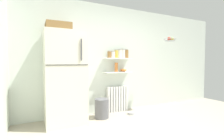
{
  "coord_description": "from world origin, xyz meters",
  "views": [
    {
      "loc": [
        -1.78,
        -1.66,
        1.21
      ],
      "look_at": [
        -0.2,
        1.6,
        1.05
      ],
      "focal_mm": 26.27,
      "sensor_mm": 36.0,
      "label": 1
    }
  ],
  "objects": [
    {
      "name": "storage_jar_3",
      "position": [
        0.15,
        1.89,
        1.43
      ],
      "size": [
        0.11,
        0.11,
        0.21
      ],
      "color": "silver",
      "rests_on": "wall_shelf_upper"
    },
    {
      "name": "storage_jar_0",
      "position": [
        -0.13,
        1.89,
        1.41
      ],
      "size": [
        0.09,
        0.09,
        0.17
      ],
      "color": "olive",
      "rests_on": "wall_shelf_upper"
    },
    {
      "name": "wall_shelf_lower",
      "position": [
        0.1,
        1.89,
        0.98
      ],
      "size": [
        0.69,
        0.22,
        0.02
      ],
      "primitive_type": "cube",
      "color": "white"
    },
    {
      "name": "ground_plane",
      "position": [
        0.0,
        0.5,
        0.0
      ],
      "size": [
        7.04,
        7.04,
        0.0
      ],
      "primitive_type": "plane",
      "color": "#B2A893"
    },
    {
      "name": "shelf_bowl",
      "position": [
        0.26,
        1.89,
        1.03
      ],
      "size": [
        0.16,
        0.16,
        0.07
      ],
      "primitive_type": "ellipsoid",
      "color": "orange",
      "rests_on": "wall_shelf_lower"
    },
    {
      "name": "storage_jar_4",
      "position": [
        0.24,
        1.89,
        1.44
      ],
      "size": [
        0.11,
        0.11,
        0.22
      ],
      "color": "silver",
      "rests_on": "wall_shelf_upper"
    },
    {
      "name": "pet_food_bowl",
      "position": [
        0.28,
        1.56,
        0.03
      ],
      "size": [
        0.17,
        0.17,
        0.05
      ],
      "primitive_type": "cylinder",
      "color": "#B7B7BC",
      "rests_on": "ground_plane"
    },
    {
      "name": "storage_jar_2",
      "position": [
        0.05,
        1.89,
        1.43
      ],
      "size": [
        0.09,
        0.09,
        0.2
      ],
      "color": "yellow",
      "rests_on": "wall_shelf_upper"
    },
    {
      "name": "storage_jar_5",
      "position": [
        0.33,
        1.89,
        1.44
      ],
      "size": [
        0.12,
        0.12,
        0.22
      ],
      "color": "olive",
      "rests_on": "wall_shelf_upper"
    },
    {
      "name": "radiator",
      "position": [
        0.1,
        1.92,
        0.31
      ],
      "size": [
        0.55,
        0.12,
        0.62
      ],
      "color": "white",
      "rests_on": "ground_plane"
    },
    {
      "name": "refrigerator",
      "position": [
        -1.21,
        1.67,
        0.94
      ],
      "size": [
        0.76,
        0.69,
        1.97
      ],
      "color": "silver",
      "rests_on": "ground_plane"
    },
    {
      "name": "wall_shelf_upper",
      "position": [
        0.1,
        1.89,
        1.31
      ],
      "size": [
        0.69,
        0.22,
        0.02
      ],
      "primitive_type": "cube",
      "color": "white"
    },
    {
      "name": "back_wall",
      "position": [
        0.0,
        2.05,
        1.3
      ],
      "size": [
        7.04,
        0.1,
        2.6
      ],
      "primitive_type": "cube",
      "color": "silver",
      "rests_on": "ground_plane"
    },
    {
      "name": "vase",
      "position": [
        0.05,
        1.89,
        1.1
      ],
      "size": [
        0.08,
        0.08,
        0.22
      ],
      "primitive_type": "cylinder",
      "color": "#CC7033",
      "rests_on": "wall_shelf_lower"
    },
    {
      "name": "trash_bin",
      "position": [
        -0.44,
        1.63,
        0.21
      ],
      "size": [
        0.31,
        0.31,
        0.42
      ],
      "primitive_type": "cylinder",
      "color": "slate",
      "rests_on": "ground_plane"
    },
    {
      "name": "storage_jar_1",
      "position": [
        -0.04,
        1.89,
        1.41
      ],
      "size": [
        0.11,
        0.11,
        0.16
      ],
      "color": "silver",
      "rests_on": "wall_shelf_upper"
    },
    {
      "name": "hanging_fruit_basket",
      "position": [
        1.33,
        1.42,
        1.8
      ],
      "size": [
        0.3,
        0.3,
        0.1
      ],
      "color": "#B2B2B7"
    }
  ]
}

